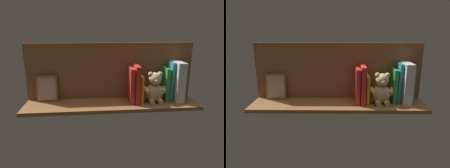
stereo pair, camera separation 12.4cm
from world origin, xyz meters
TOP-DOWN VIEW (x-y plane):
  - ground_plane at (0.00, 0.00)cm, footprint 107.27×24.49cm
  - shelf_back_panel at (0.00, -9.99)cm, footprint 107.27×1.50cm
  - book_0 at (-46.09, -3.68)cm, footprint 2.13×10.33cm
  - dictionary_thick_white at (-41.84, -1.43)cm, footprint 5.24×14.63cm
  - book_1 at (-37.67, -3.38)cm, footprint 2.71×10.93cm
  - book_2 at (-34.96, -3.38)cm, footprint 2.34×10.92cm
  - teddy_bear at (-26.83, -0.05)cm, footprint 15.65×12.16cm
  - book_3 at (-18.10, -1.73)cm, footprint 1.68×14.22cm
  - book_4 at (-15.25, -1.45)cm, footprint 2.91×14.79cm
  - book_5 at (-11.99, -1.67)cm, footprint 2.49×14.35cm
  - picture_frame_leaning at (40.60, -6.65)cm, footprint 13.08×3.82cm

SIDE VIEW (x-z plane):
  - ground_plane at x=0.00cm, z-range -2.20..0.00cm
  - picture_frame_leaning at x=40.60cm, z-range -0.09..16.68cm
  - teddy_bear at x=-26.83cm, z-range -1.15..18.12cm
  - book_3 at x=-18.10cm, z-range 0.00..17.18cm
  - book_2 at x=-34.96cm, z-range 0.00..20.88cm
  - book_0 at x=-46.09cm, z-range 0.00..21.36cm
  - book_5 at x=-11.99cm, z-range 0.00..21.87cm
  - book_4 at x=-15.25cm, z-range 0.00..23.24cm
  - book_1 at x=-37.67cm, z-range -0.02..24.61cm
  - dictionary_thick_white at x=-41.84cm, z-range 0.00..24.95cm
  - shelf_back_panel at x=0.00cm, z-range 0.00..36.19cm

